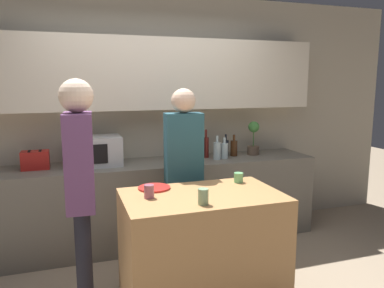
{
  "coord_description": "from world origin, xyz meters",
  "views": [
    {
      "loc": [
        -0.85,
        -2.45,
        1.73
      ],
      "look_at": [
        0.1,
        0.4,
        1.24
      ],
      "focal_mm": 35.0,
      "sensor_mm": 36.0,
      "label": 1
    }
  ],
  "objects_px": {
    "potted_plant": "(253,138)",
    "cup_2": "(239,178)",
    "bottle_6": "(234,148)",
    "cup_0": "(149,191)",
    "bottle_2": "(206,147)",
    "person_center": "(80,180)",
    "bottle_4": "(224,150)",
    "plate_on_island": "(154,188)",
    "cup_1": "(203,197)",
    "bottle_1": "(199,148)",
    "bottle_5": "(226,147)",
    "bottle_3": "(217,150)",
    "toaster": "(35,160)",
    "person_left": "(184,163)",
    "microwave": "(95,151)",
    "bottle_0": "(193,149)"
  },
  "relations": [
    {
      "from": "bottle_1",
      "to": "person_center",
      "type": "height_order",
      "value": "person_center"
    },
    {
      "from": "bottle_1",
      "to": "microwave",
      "type": "bearing_deg",
      "value": 179.04
    },
    {
      "from": "potted_plant",
      "to": "cup_2",
      "type": "relative_size",
      "value": 4.72
    },
    {
      "from": "bottle_3",
      "to": "plate_on_island",
      "type": "relative_size",
      "value": 1.02
    },
    {
      "from": "bottle_6",
      "to": "bottle_5",
      "type": "bearing_deg",
      "value": 154.92
    },
    {
      "from": "bottle_4",
      "to": "person_left",
      "type": "height_order",
      "value": "person_left"
    },
    {
      "from": "bottle_0",
      "to": "person_center",
      "type": "bearing_deg",
      "value": -136.01
    },
    {
      "from": "bottle_0",
      "to": "person_left",
      "type": "xyz_separation_m",
      "value": [
        -0.29,
        -0.61,
        -0.01
      ]
    },
    {
      "from": "bottle_1",
      "to": "bottle_5",
      "type": "xyz_separation_m",
      "value": [
        0.35,
        0.07,
        -0.02
      ]
    },
    {
      "from": "bottle_1",
      "to": "bottle_3",
      "type": "height_order",
      "value": "bottle_1"
    },
    {
      "from": "plate_on_island",
      "to": "cup_0",
      "type": "height_order",
      "value": "cup_0"
    },
    {
      "from": "bottle_1",
      "to": "cup_1",
      "type": "bearing_deg",
      "value": -108.51
    },
    {
      "from": "bottle_5",
      "to": "cup_0",
      "type": "height_order",
      "value": "bottle_5"
    },
    {
      "from": "bottle_1",
      "to": "bottle_4",
      "type": "bearing_deg",
      "value": -14.88
    },
    {
      "from": "bottle_5",
      "to": "person_left",
      "type": "relative_size",
      "value": 0.15
    },
    {
      "from": "bottle_0",
      "to": "bottle_3",
      "type": "height_order",
      "value": "bottle_0"
    },
    {
      "from": "cup_1",
      "to": "person_left",
      "type": "bearing_deg",
      "value": 81.88
    },
    {
      "from": "bottle_3",
      "to": "person_center",
      "type": "relative_size",
      "value": 0.15
    },
    {
      "from": "microwave",
      "to": "bottle_5",
      "type": "xyz_separation_m",
      "value": [
        1.48,
        0.05,
        -0.05
      ]
    },
    {
      "from": "bottle_1",
      "to": "bottle_6",
      "type": "bearing_deg",
      "value": 3.26
    },
    {
      "from": "bottle_6",
      "to": "cup_0",
      "type": "bearing_deg",
      "value": -134.94
    },
    {
      "from": "toaster",
      "to": "person_left",
      "type": "bearing_deg",
      "value": -26.84
    },
    {
      "from": "person_left",
      "to": "person_center",
      "type": "bearing_deg",
      "value": 35.67
    },
    {
      "from": "bottle_6",
      "to": "cup_1",
      "type": "height_order",
      "value": "bottle_6"
    },
    {
      "from": "cup_2",
      "to": "person_left",
      "type": "xyz_separation_m",
      "value": [
        -0.37,
        0.41,
        0.07
      ]
    },
    {
      "from": "microwave",
      "to": "bottle_0",
      "type": "xyz_separation_m",
      "value": [
        1.03,
        -0.06,
        -0.03
      ]
    },
    {
      "from": "bottle_3",
      "to": "bottle_4",
      "type": "relative_size",
      "value": 1.11
    },
    {
      "from": "toaster",
      "to": "bottle_0",
      "type": "height_order",
      "value": "bottle_0"
    },
    {
      "from": "bottle_5",
      "to": "cup_2",
      "type": "bearing_deg",
      "value": -108.05
    },
    {
      "from": "bottle_4",
      "to": "bottle_6",
      "type": "distance_m",
      "value": 0.19
    },
    {
      "from": "bottle_4",
      "to": "bottle_6",
      "type": "bearing_deg",
      "value": 31.0
    },
    {
      "from": "bottle_2",
      "to": "bottle_0",
      "type": "bearing_deg",
      "value": -156.42
    },
    {
      "from": "potted_plant",
      "to": "bottle_0",
      "type": "relative_size",
      "value": 1.26
    },
    {
      "from": "bottle_1",
      "to": "cup_1",
      "type": "relative_size",
      "value": 2.68
    },
    {
      "from": "bottle_4",
      "to": "plate_on_island",
      "type": "bearing_deg",
      "value": -137.07
    },
    {
      "from": "cup_2",
      "to": "person_center",
      "type": "bearing_deg",
      "value": -172.73
    },
    {
      "from": "bottle_6",
      "to": "cup_1",
      "type": "relative_size",
      "value": 2.19
    },
    {
      "from": "bottle_2",
      "to": "person_center",
      "type": "bearing_deg",
      "value": -138.17
    },
    {
      "from": "microwave",
      "to": "bottle_2",
      "type": "distance_m",
      "value": 1.22
    },
    {
      "from": "plate_on_island",
      "to": "person_center",
      "type": "distance_m",
      "value": 0.63
    },
    {
      "from": "toaster",
      "to": "cup_1",
      "type": "distance_m",
      "value": 1.95
    },
    {
      "from": "cup_2",
      "to": "person_left",
      "type": "distance_m",
      "value": 0.55
    },
    {
      "from": "bottle_3",
      "to": "bottle_6",
      "type": "xyz_separation_m",
      "value": [
        0.26,
        0.12,
        -0.01
      ]
    },
    {
      "from": "bottle_4",
      "to": "plate_on_island",
      "type": "xyz_separation_m",
      "value": [
        -1.02,
        -0.95,
        -0.08
      ]
    },
    {
      "from": "bottle_3",
      "to": "cup_0",
      "type": "xyz_separation_m",
      "value": [
        -1.01,
        -1.15,
        -0.05
      ]
    },
    {
      "from": "bottle_5",
      "to": "cup_1",
      "type": "bearing_deg",
      "value": -118.4
    },
    {
      "from": "bottle_4",
      "to": "bottle_5",
      "type": "height_order",
      "value": "bottle_5"
    },
    {
      "from": "potted_plant",
      "to": "plate_on_island",
      "type": "height_order",
      "value": "potted_plant"
    },
    {
      "from": "microwave",
      "to": "cup_0",
      "type": "bearing_deg",
      "value": -76.94
    },
    {
      "from": "bottle_3",
      "to": "bottle_6",
      "type": "relative_size",
      "value": 1.06
    }
  ]
}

